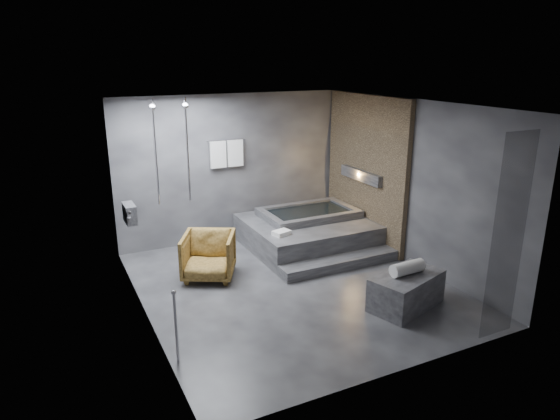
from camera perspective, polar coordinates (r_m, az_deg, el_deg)
room at (r=7.73m, az=3.33°, el=4.27°), size 5.00×5.04×2.82m
tub_deck at (r=9.46m, az=3.06°, el=-2.63°), size 2.20×2.00×0.50m
tub_step at (r=8.58m, az=6.89°, el=-6.02°), size 2.20×0.36×0.18m
concrete_bench at (r=7.44m, az=14.23°, el=-8.92°), size 1.23×0.91×0.50m
driftwood_chair at (r=8.15m, az=-8.17°, el=-5.21°), size 1.09×1.10×0.75m
rolled_towel at (r=7.32m, az=14.36°, el=-6.44°), size 0.53×0.21×0.19m
deck_towel at (r=8.61m, az=0.19°, el=-2.62°), size 0.33×0.28×0.08m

